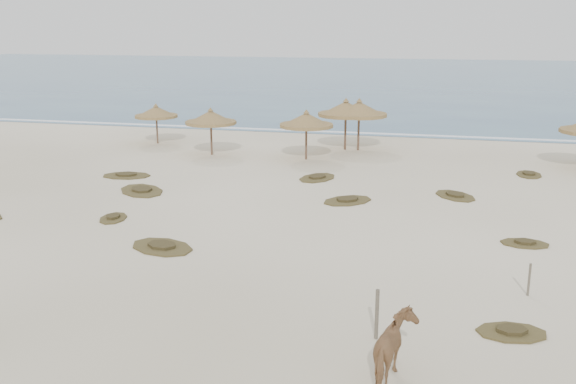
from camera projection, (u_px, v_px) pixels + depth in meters
name	position (u px, v px, depth m)	size (l,w,h in m)	color
ground	(226.00, 259.00, 21.20)	(160.00, 160.00, 0.00)	beige
ocean	(394.00, 77.00, 91.77)	(200.00, 100.00, 0.01)	navy
foam_line	(343.00, 133.00, 45.66)	(70.00, 0.60, 0.01)	white
palapa_0	(156.00, 112.00, 41.10)	(3.67, 3.67, 2.59)	brown
palapa_1	(211.00, 118.00, 37.44)	(3.20, 3.20, 2.81)	brown
palapa_2	(306.00, 121.00, 36.15)	(3.73, 3.73, 2.87)	brown
palapa_3	(359.00, 110.00, 38.76)	(4.27, 4.27, 3.19)	brown
palapa_4	(346.00, 110.00, 38.91)	(4.21, 4.21, 3.18)	brown
horse	(395.00, 349.00, 13.87)	(0.79, 1.73, 1.46)	#9C6D47
fence_post_near	(377.00, 314.00, 15.72)	(0.10, 0.10, 1.30)	#615949
fence_post_far	(529.00, 280.00, 18.26)	(0.07, 0.07, 0.98)	#615949
scrub_1	(142.00, 190.00, 29.72)	(3.23, 3.23, 0.16)	brown
scrub_2	(113.00, 218.00, 25.53)	(1.36, 1.78, 0.16)	brown
scrub_3	(347.00, 200.00, 28.06)	(2.74, 2.71, 0.16)	brown
scrub_4	(525.00, 243.00, 22.60)	(1.69, 1.10, 0.16)	brown
scrub_6	(126.00, 175.00, 32.66)	(2.68, 1.94, 0.16)	brown
scrub_7	(455.00, 195.00, 28.84)	(2.47, 2.63, 0.16)	brown
scrub_9	(162.00, 246.00, 22.26)	(2.90, 2.41, 0.16)	brown
scrub_10	(529.00, 174.00, 32.87)	(1.30, 1.95, 0.16)	brown
scrub_12	(512.00, 332.00, 16.11)	(1.95, 1.44, 0.16)	brown
scrub_13	(317.00, 177.00, 32.18)	(2.29, 2.74, 0.16)	brown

